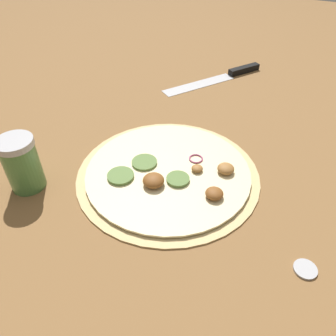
{
  "coord_description": "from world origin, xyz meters",
  "views": [
    {
      "loc": [
        -0.43,
        -0.2,
        0.42
      ],
      "look_at": [
        0.0,
        0.0,
        0.02
      ],
      "focal_mm": 35.0,
      "sensor_mm": 36.0,
      "label": 1
    }
  ],
  "objects_px": {
    "pizza": "(168,173)",
    "loose_cap": "(306,268)",
    "spice_jar": "(22,164)",
    "knife": "(228,75)"
  },
  "relations": [
    {
      "from": "spice_jar",
      "to": "loose_cap",
      "type": "relative_size",
      "value": 3.01
    },
    {
      "from": "pizza",
      "to": "knife",
      "type": "xyz_separation_m",
      "value": [
        0.47,
        0.02,
        0.0
      ]
    },
    {
      "from": "knife",
      "to": "spice_jar",
      "type": "bearing_deg",
      "value": 16.64
    },
    {
      "from": "pizza",
      "to": "knife",
      "type": "bearing_deg",
      "value": 2.87
    },
    {
      "from": "knife",
      "to": "loose_cap",
      "type": "distance_m",
      "value": 0.64
    },
    {
      "from": "knife",
      "to": "spice_jar",
      "type": "distance_m",
      "value": 0.64
    },
    {
      "from": "pizza",
      "to": "loose_cap",
      "type": "height_order",
      "value": "pizza"
    },
    {
      "from": "knife",
      "to": "spice_jar",
      "type": "height_order",
      "value": "spice_jar"
    },
    {
      "from": "spice_jar",
      "to": "pizza",
      "type": "bearing_deg",
      "value": -58.95
    },
    {
      "from": "knife",
      "to": "loose_cap",
      "type": "bearing_deg",
      "value": 61.75
    }
  ]
}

